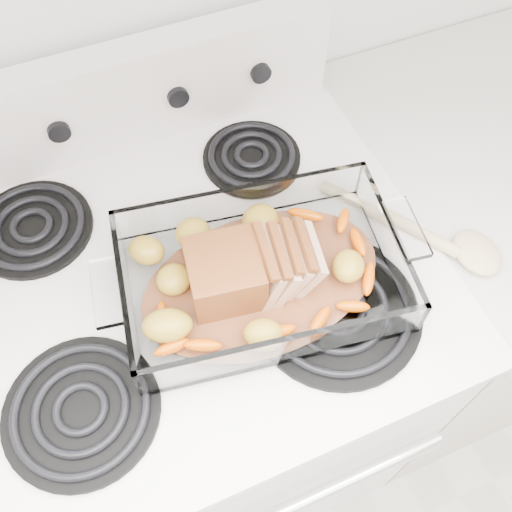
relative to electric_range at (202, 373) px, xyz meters
name	(u,v)px	position (x,y,z in m)	size (l,w,h in m)	color
electric_range	(202,373)	(0.00, 0.00, 0.00)	(0.78, 0.70, 1.12)	white
counter_right	(454,274)	(0.66, 0.00, -0.02)	(0.58, 0.68, 0.93)	beige
baking_dish	(261,277)	(0.10, -0.08, 0.48)	(0.40, 0.26, 0.08)	white
pork_roast	(244,273)	(0.08, -0.08, 0.51)	(0.19, 0.10, 0.08)	brown
roast_vegetables	(250,257)	(0.10, -0.05, 0.49)	(0.34, 0.19, 0.04)	#CC5003
wooden_spoon	(437,237)	(0.39, -0.11, 0.46)	(0.20, 0.27, 0.02)	#D4BC85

